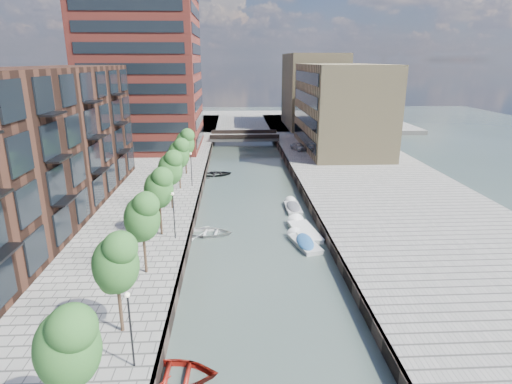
{
  "coord_description": "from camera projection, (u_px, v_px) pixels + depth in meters",
  "views": [
    {
      "loc": [
        -2.05,
        -10.15,
        15.62
      ],
      "look_at": [
        0.0,
        28.99,
        3.5
      ],
      "focal_mm": 30.0,
      "sensor_mm": 36.0,
      "label": 1
    }
  ],
  "objects": [
    {
      "name": "far_closure",
      "position": [
        242.0,
        122.0,
        109.66
      ],
      "size": [
        80.0,
        40.0,
        1.0
      ],
      "primitive_type": "cube",
      "color": "gray",
      "rests_on": "ground"
    },
    {
      "name": "car",
      "position": [
        298.0,
        146.0,
        72.29
      ],
      "size": [
        2.65,
        4.06,
        1.28
      ],
      "primitive_type": "imported",
      "rotation": [
        0.0,
        0.0,
        0.33
      ],
      "color": "#B5B9BA",
      "rests_on": "quay_right"
    },
    {
      "name": "water",
      "position": [
        251.0,
        193.0,
        52.56
      ],
      "size": [
        300.0,
        300.0,
        0.0
      ],
      "primitive_type": "plane",
      "color": "#38473F",
      "rests_on": "ground"
    },
    {
      "name": "lamp_1",
      "position": [
        174.0,
        211.0,
        35.9
      ],
      "size": [
        0.24,
        0.24,
        4.12
      ],
      "color": "black",
      "rests_on": "quay_left"
    },
    {
      "name": "sloop_2",
      "position": [
        172.0,
        380.0,
        21.84
      ],
      "size": [
        4.92,
        3.6,
        0.99
      ],
      "primitive_type": "imported",
      "rotation": [
        0.0,
        0.0,
        1.54
      ],
      "color": "maroon",
      "rests_on": "ground"
    },
    {
      "name": "tower",
      "position": [
        142.0,
        58.0,
        70.83
      ],
      "size": [
        18.0,
        18.0,
        30.0
      ],
      "primitive_type": "cube",
      "color": "maroon",
      "rests_on": "quay_left"
    },
    {
      "name": "apartment_block",
      "position": [
        41.0,
        146.0,
        39.66
      ],
      "size": [
        8.0,
        38.0,
        14.0
      ],
      "primitive_type": "cube",
      "color": "black",
      "rests_on": "quay_left"
    },
    {
      "name": "quay_wall_left",
      "position": [
        201.0,
        190.0,
        52.11
      ],
      "size": [
        0.25,
        140.0,
        1.0
      ],
      "primitive_type": "cube",
      "color": "#332823",
      "rests_on": "ground"
    },
    {
      "name": "tree_5",
      "position": [
        178.0,
        153.0,
        49.62
      ],
      "size": [
        2.5,
        2.5,
        5.95
      ],
      "color": "#382619",
      "rests_on": "quay_left"
    },
    {
      "name": "quay_wall_right",
      "position": [
        301.0,
        188.0,
        52.72
      ],
      "size": [
        0.25,
        140.0,
        1.0
      ],
      "primitive_type": "cube",
      "color": "#332823",
      "rests_on": "ground"
    },
    {
      "name": "tree_2",
      "position": [
        142.0,
        216.0,
        29.58
      ],
      "size": [
        2.5,
        2.5,
        5.95
      ],
      "color": "#382619",
      "rests_on": "quay_left"
    },
    {
      "name": "sloop_3",
      "position": [
        208.0,
        235.0,
        39.89
      ],
      "size": [
        4.91,
        3.76,
        0.95
      ],
      "primitive_type": "imported",
      "rotation": [
        0.0,
        0.0,
        1.46
      ],
      "color": "silver",
      "rests_on": "ground"
    },
    {
      "name": "bridge",
      "position": [
        244.0,
        137.0,
        82.68
      ],
      "size": [
        13.0,
        6.0,
        1.3
      ],
      "color": "gray",
      "rests_on": "ground"
    },
    {
      "name": "tree_4",
      "position": [
        170.0,
        167.0,
        42.94
      ],
      "size": [
        2.5,
        2.5,
        5.95
      ],
      "color": "#382619",
      "rests_on": "quay_left"
    },
    {
      "name": "tan_block_far",
      "position": [
        313.0,
        91.0,
        96.5
      ],
      "size": [
        12.0,
        20.0,
        16.0
      ],
      "primitive_type": "cube",
      "color": "#95835B",
      "rests_on": "quay_right"
    },
    {
      "name": "quay_right",
      "position": [
        379.0,
        187.0,
        53.22
      ],
      "size": [
        20.0,
        140.0,
        1.0
      ],
      "primitive_type": "cube",
      "color": "gray",
      "rests_on": "ground"
    },
    {
      "name": "tree_0",
      "position": [
        67.0,
        344.0,
        16.22
      ],
      "size": [
        2.5,
        2.5,
        5.95
      ],
      "color": "#382619",
      "rests_on": "quay_left"
    },
    {
      "name": "sloop_4",
      "position": [
        216.0,
        175.0,
        60.42
      ],
      "size": [
        5.02,
        4.0,
        0.93
      ],
      "primitive_type": "imported",
      "rotation": [
        0.0,
        0.0,
        1.76
      ],
      "color": "black",
      "rests_on": "ground"
    },
    {
      "name": "tree_1",
      "position": [
        115.0,
        261.0,
        22.9
      ],
      "size": [
        2.5,
        2.5,
        5.95
      ],
      "color": "#382619",
      "rests_on": "quay_left"
    },
    {
      "name": "tree_3",
      "position": [
        159.0,
        187.0,
        36.26
      ],
      "size": [
        2.5,
        2.5,
        5.95
      ],
      "color": "#382619",
      "rests_on": "quay_left"
    },
    {
      "name": "tan_block_near",
      "position": [
        340.0,
        107.0,
        71.99
      ],
      "size": [
        12.0,
        25.0,
        14.0
      ],
      "primitive_type": "cube",
      "color": "#95835B",
      "rests_on": "quay_right"
    },
    {
      "name": "lamp_2",
      "position": [
        191.0,
        166.0,
        51.16
      ],
      "size": [
        0.24,
        0.24,
        4.12
      ],
      "color": "black",
      "rests_on": "quay_left"
    },
    {
      "name": "lamp_0",
      "position": [
        130.0,
        322.0,
        20.64
      ],
      "size": [
        0.24,
        0.24,
        4.12
      ],
      "color": "black",
      "rests_on": "quay_left"
    },
    {
      "name": "motorboat_2",
      "position": [
        302.0,
        230.0,
        40.67
      ],
      "size": [
        2.78,
        5.78,
        1.85
      ],
      "color": "white",
      "rests_on": "ground"
    },
    {
      "name": "motorboat_4",
      "position": [
        292.0,
        207.0,
        46.9
      ],
      "size": [
        1.61,
        4.46,
        1.48
      ],
      "color": "#AFAFAD",
      "rests_on": "ground"
    },
    {
      "name": "motorboat_3",
      "position": [
        303.0,
        242.0,
        37.87
      ],
      "size": [
        2.71,
        4.85,
        1.53
      ],
      "color": "#B8B9B7",
      "rests_on": "ground"
    },
    {
      "name": "tree_6",
      "position": [
        185.0,
        142.0,
        56.29
      ],
      "size": [
        2.5,
        2.5,
        5.95
      ],
      "color": "#382619",
      "rests_on": "quay_left"
    }
  ]
}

